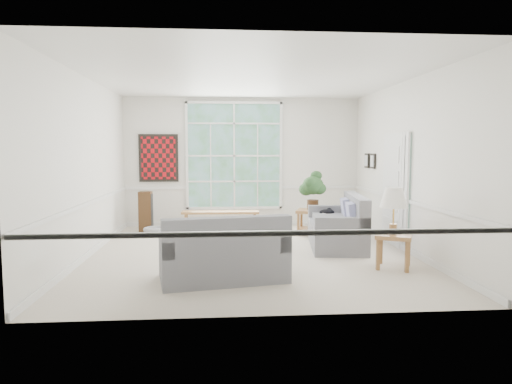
# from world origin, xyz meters

# --- Properties ---
(floor) EXTENTS (5.50, 6.00, 0.01)m
(floor) POSITION_xyz_m (0.00, 0.00, -0.01)
(floor) COLOR beige
(floor) RESTS_ON ground
(ceiling) EXTENTS (5.50, 6.00, 0.02)m
(ceiling) POSITION_xyz_m (0.00, 0.00, 3.00)
(ceiling) COLOR white
(ceiling) RESTS_ON ground
(wall_back) EXTENTS (5.50, 0.02, 3.00)m
(wall_back) POSITION_xyz_m (0.00, 3.00, 1.50)
(wall_back) COLOR white
(wall_back) RESTS_ON ground
(wall_front) EXTENTS (5.50, 0.02, 3.00)m
(wall_front) POSITION_xyz_m (0.00, -3.00, 1.50)
(wall_front) COLOR white
(wall_front) RESTS_ON ground
(wall_left) EXTENTS (0.02, 6.00, 3.00)m
(wall_left) POSITION_xyz_m (-2.75, 0.00, 1.50)
(wall_left) COLOR white
(wall_left) RESTS_ON ground
(wall_right) EXTENTS (0.02, 6.00, 3.00)m
(wall_right) POSITION_xyz_m (2.75, 0.00, 1.50)
(wall_right) COLOR white
(wall_right) RESTS_ON ground
(window_back) EXTENTS (2.30, 0.08, 2.40)m
(window_back) POSITION_xyz_m (-0.20, 2.96, 1.65)
(window_back) COLOR white
(window_back) RESTS_ON wall_back
(entry_door) EXTENTS (0.08, 0.90, 2.10)m
(entry_door) POSITION_xyz_m (2.71, 0.60, 1.05)
(entry_door) COLOR white
(entry_door) RESTS_ON floor
(door_sidelight) EXTENTS (0.08, 0.26, 1.90)m
(door_sidelight) POSITION_xyz_m (2.71, -0.03, 1.15)
(door_sidelight) COLOR white
(door_sidelight) RESTS_ON wall_right
(wall_art) EXTENTS (0.90, 0.06, 1.10)m
(wall_art) POSITION_xyz_m (-1.95, 2.95, 1.60)
(wall_art) COLOR #640C0F
(wall_art) RESTS_ON wall_back
(wall_frame_near) EXTENTS (0.04, 0.26, 0.32)m
(wall_frame_near) POSITION_xyz_m (2.71, 1.75, 1.55)
(wall_frame_near) COLOR black
(wall_frame_near) RESTS_ON wall_right
(wall_frame_far) EXTENTS (0.04, 0.26, 0.32)m
(wall_frame_far) POSITION_xyz_m (2.71, 2.15, 1.55)
(wall_frame_far) COLOR black
(wall_frame_far) RESTS_ON wall_right
(loveseat_right) EXTENTS (1.14, 1.88, 0.96)m
(loveseat_right) POSITION_xyz_m (1.60, 0.42, 0.48)
(loveseat_right) COLOR slate
(loveseat_right) RESTS_ON floor
(loveseat_front) EXTENTS (1.83, 1.17, 0.92)m
(loveseat_front) POSITION_xyz_m (-0.49, -1.56, 0.46)
(loveseat_front) COLOR slate
(loveseat_front) RESTS_ON floor
(coffee_table) EXTENTS (1.10, 0.85, 0.36)m
(coffee_table) POSITION_xyz_m (0.04, 0.67, 0.18)
(coffee_table) COLOR olive
(coffee_table) RESTS_ON floor
(pewter_bowl) EXTENTS (0.42, 0.42, 0.08)m
(pewter_bowl) POSITION_xyz_m (0.10, 0.68, 0.40)
(pewter_bowl) COLOR #97979C
(pewter_bowl) RESTS_ON coffee_table
(window_bench) EXTENTS (1.75, 0.40, 0.40)m
(window_bench) POSITION_xyz_m (-0.53, 2.46, 0.20)
(window_bench) COLOR olive
(window_bench) RESTS_ON floor
(end_table) EXTENTS (0.67, 0.67, 0.53)m
(end_table) POSITION_xyz_m (1.35, 1.67, 0.26)
(end_table) COLOR olive
(end_table) RESTS_ON floor
(houseplant) EXTENTS (0.49, 0.49, 0.84)m
(houseplant) POSITION_xyz_m (1.42, 1.68, 0.95)
(houseplant) COLOR #264924
(houseplant) RESTS_ON end_table
(side_table) EXTENTS (0.68, 0.68, 0.52)m
(side_table) POSITION_xyz_m (2.09, -1.14, 0.26)
(side_table) COLOR olive
(side_table) RESTS_ON floor
(table_lamp) EXTENTS (0.58, 0.58, 0.70)m
(table_lamp) POSITION_xyz_m (2.06, -1.18, 0.88)
(table_lamp) COLOR white
(table_lamp) RESTS_ON side_table
(pet_bed) EXTENTS (0.63, 0.63, 0.14)m
(pet_bed) POSITION_xyz_m (-1.92, 1.99, 0.07)
(pet_bed) COLOR gray
(pet_bed) RESTS_ON floor
(floor_speaker) EXTENTS (0.29, 0.24, 0.88)m
(floor_speaker) POSITION_xyz_m (-2.17, 2.31, 0.44)
(floor_speaker) COLOR #3D2512
(floor_speaker) RESTS_ON floor
(cat) EXTENTS (0.36, 0.31, 0.14)m
(cat) POSITION_xyz_m (1.57, 1.06, 0.56)
(cat) COLOR black
(cat) RESTS_ON loveseat_right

